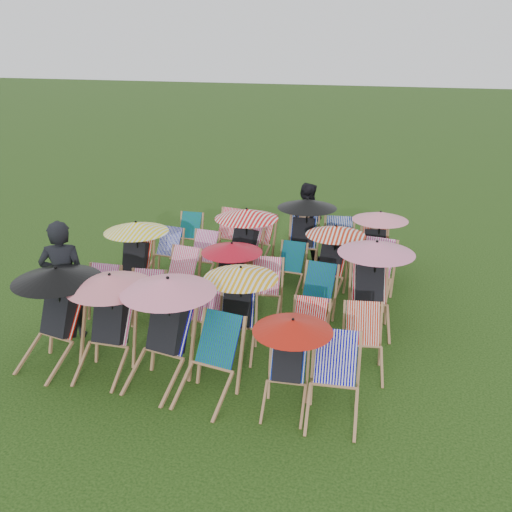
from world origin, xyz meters
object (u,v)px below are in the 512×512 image
(deckchair_5, at_px, (334,382))
(person_rear, at_px, (306,221))
(deckchair_0, at_px, (53,315))
(deckchair_29, at_px, (377,243))
(person_left, at_px, (64,280))

(deckchair_5, bearing_deg, person_rear, 100.00)
(deckchair_0, relative_size, person_rear, 0.89)
(deckchair_0, distance_m, person_rear, 5.60)
(deckchair_0, xyz_separation_m, deckchair_29, (3.88, 4.51, -0.09))
(person_left, relative_size, person_rear, 1.16)
(deckchair_0, bearing_deg, deckchair_29, 59.39)
(person_rear, bearing_deg, deckchair_0, 73.82)
(deckchair_5, xyz_separation_m, deckchair_29, (0.01, 4.60, 0.18))
(deckchair_5, distance_m, person_rear, 5.36)
(deckchair_29, bearing_deg, person_rear, 148.67)
(person_left, distance_m, person_rear, 5.11)
(deckchair_5, distance_m, deckchair_29, 4.60)
(deckchair_5, height_order, deckchair_29, deckchair_29)
(deckchair_0, height_order, deckchair_29, deckchair_0)
(deckchair_0, bearing_deg, person_rear, 74.71)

